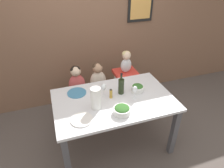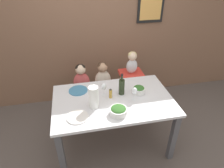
{
  "view_description": "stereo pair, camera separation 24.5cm",
  "coord_description": "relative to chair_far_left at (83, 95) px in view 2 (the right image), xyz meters",
  "views": [
    {
      "loc": [
        -0.66,
        -1.9,
        2.27
      ],
      "look_at": [
        0.0,
        0.07,
        0.96
      ],
      "focal_mm": 32.0,
      "sensor_mm": 36.0,
      "label": 1
    },
    {
      "loc": [
        -0.43,
        -1.96,
        2.27
      ],
      "look_at": [
        0.0,
        0.07,
        0.96
      ],
      "focal_mm": 32.0,
      "sensor_mm": 36.0,
      "label": 2
    }
  ],
  "objects": [
    {
      "name": "person_child_center",
      "position": [
        0.34,
        0.0,
        0.31
      ],
      "size": [
        0.25,
        0.16,
        0.48
      ],
      "color": "beige",
      "rests_on": "chair_far_center"
    },
    {
      "name": "wall_back",
      "position": [
        0.35,
        0.51,
        0.97
      ],
      "size": [
        10.0,
        0.09,
        2.7
      ],
      "color": "brown",
      "rests_on": "ground_plane"
    },
    {
      "name": "wine_bottle",
      "position": [
        0.48,
        -0.64,
        0.5
      ],
      "size": [
        0.08,
        0.08,
        0.29
      ],
      "color": "#232D19",
      "rests_on": "dining_table"
    },
    {
      "name": "person_baby_right",
      "position": [
        0.81,
        0.0,
        0.52
      ],
      "size": [
        0.18,
        0.14,
        0.36
      ],
      "color": "silver",
      "rests_on": "chair_right_highchair"
    },
    {
      "name": "chair_far_center",
      "position": [
        0.34,
        0.0,
        0.0
      ],
      "size": [
        0.44,
        0.41,
        0.45
      ],
      "color": "silver",
      "rests_on": "ground_plane"
    },
    {
      "name": "chair_far_left",
      "position": [
        0.0,
        0.0,
        0.0
      ],
      "size": [
        0.44,
        0.41,
        0.45
      ],
      "color": "silver",
      "rests_on": "ground_plane"
    },
    {
      "name": "salad_bowl_small",
      "position": [
        0.7,
        -0.66,
        0.44
      ],
      "size": [
        0.16,
        0.16,
        0.1
      ],
      "color": "white",
      "rests_on": "dining_table"
    },
    {
      "name": "salad_bowl_large",
      "position": [
        0.35,
        -1.01,
        0.44
      ],
      "size": [
        0.2,
        0.2,
        0.1
      ],
      "color": "white",
      "rests_on": "dining_table"
    },
    {
      "name": "dining_table",
      "position": [
        0.35,
        -0.73,
        0.29
      ],
      "size": [
        1.49,
        0.93,
        0.78
      ],
      "color": "silver",
      "rests_on": "ground_plane"
    },
    {
      "name": "wine_glass_far",
      "position": [
        0.25,
        -0.62,
        0.52
      ],
      "size": [
        0.06,
        0.06,
        0.18
      ],
      "color": "white",
      "rests_on": "dining_table"
    },
    {
      "name": "condiment_bottle_hot_sauce",
      "position": [
        0.32,
        -0.69,
        0.46
      ],
      "size": [
        0.04,
        0.04,
        0.14
      ],
      "color": "#BC8E33",
      "rests_on": "dining_table"
    },
    {
      "name": "chair_right_highchair",
      "position": [
        0.81,
        -0.0,
        0.17
      ],
      "size": [
        0.37,
        0.35,
        0.7
      ],
      "color": "silver",
      "rests_on": "ground_plane"
    },
    {
      "name": "ground_plane",
      "position": [
        0.35,
        -0.73,
        -0.38
      ],
      "size": [
        14.0,
        14.0,
        0.0
      ],
      "primitive_type": "plane",
      "color": "#564C47"
    },
    {
      "name": "paper_towel_roll",
      "position": [
        0.09,
        -0.83,
        0.53
      ],
      "size": [
        0.12,
        0.12,
        0.27
      ],
      "color": "white",
      "rests_on": "dining_table"
    },
    {
      "name": "person_child_left",
      "position": [
        0.0,
        0.0,
        0.31
      ],
      "size": [
        0.25,
        0.16,
        0.48
      ],
      "color": "#C64C4C",
      "rests_on": "chair_far_left"
    },
    {
      "name": "dinner_plate_front_left",
      "position": [
        -0.11,
        -0.98,
        0.4
      ],
      "size": [
        0.25,
        0.25,
        0.01
      ],
      "color": "silver",
      "rests_on": "dining_table"
    },
    {
      "name": "dinner_plate_back_left",
      "position": [
        -0.07,
        -0.46,
        0.4
      ],
      "size": [
        0.25,
        0.25,
        0.01
      ],
      "color": "teal",
      "rests_on": "dining_table"
    },
    {
      "name": "wine_glass_near",
      "position": [
        0.6,
        -0.79,
        0.52
      ],
      "size": [
        0.06,
        0.06,
        0.18
      ],
      "color": "white",
      "rests_on": "dining_table"
    }
  ]
}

